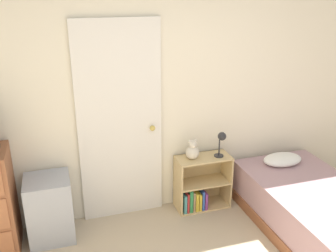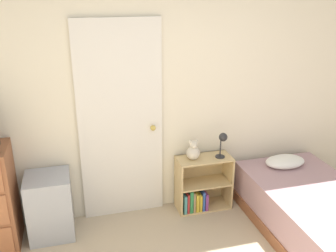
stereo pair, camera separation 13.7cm
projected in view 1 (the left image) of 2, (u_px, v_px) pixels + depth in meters
wall_back at (150, 94)px, 3.72m from camera, size 10.00×0.06×2.55m
door_closed at (120, 124)px, 3.67m from camera, size 0.83×0.09×2.03m
storage_bin at (50, 208)px, 3.53m from camera, size 0.41×0.40×0.63m
bookshelf at (199, 187)px, 4.06m from camera, size 0.58×0.27×0.59m
teddy_bear at (192, 151)px, 3.87m from camera, size 0.14×0.14×0.22m
desk_lamp at (221, 139)px, 3.89m from camera, size 0.11×0.11×0.28m
bed at (320, 215)px, 3.59m from camera, size 0.99×1.94×0.56m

